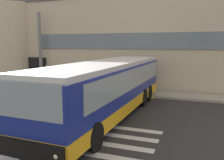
# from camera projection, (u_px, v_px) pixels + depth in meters

# --- Properties ---
(ground_plane) EXTENTS (80.00, 90.00, 0.02)m
(ground_plane) POSITION_uv_depth(u_px,v_px,m) (93.00, 109.00, 13.38)
(ground_plane) COLOR #2B2B2D
(ground_plane) RESTS_ON ground
(bay_paint_stripes) EXTENTS (4.40, 3.96, 0.01)m
(bay_paint_stripes) POSITION_uv_depth(u_px,v_px,m) (94.00, 142.00, 8.80)
(bay_paint_stripes) COLOR silver
(bay_paint_stripes) RESTS_ON ground
(terminal_building) EXTENTS (25.02, 13.80, 7.49)m
(terminal_building) POSITION_uv_depth(u_px,v_px,m) (135.00, 42.00, 23.88)
(terminal_building) COLOR beige
(terminal_building) RESTS_ON ground
(boarding_curb) EXTENTS (27.22, 2.00, 0.15)m
(boarding_curb) POSITION_uv_depth(u_px,v_px,m) (120.00, 92.00, 17.83)
(boarding_curb) COLOR #9E9B93
(boarding_curb) RESTS_ON ground
(entry_support_column) EXTENTS (0.28, 0.28, 6.07)m
(entry_support_column) POSITION_uv_depth(u_px,v_px,m) (40.00, 49.00, 20.41)
(entry_support_column) COLOR slate
(entry_support_column) RESTS_ON boarding_curb
(bus_main_foreground) EXTENTS (3.36, 11.77, 2.70)m
(bus_main_foreground) POSITION_uv_depth(u_px,v_px,m) (107.00, 89.00, 11.95)
(bus_main_foreground) COLOR navy
(bus_main_foreground) RESTS_ON ground
(passenger_near_column) EXTENTS (0.38, 0.52, 1.68)m
(passenger_near_column) POSITION_uv_depth(u_px,v_px,m) (47.00, 74.00, 20.15)
(passenger_near_column) COLOR #1E2338
(passenger_near_column) RESTS_ON boarding_curb
(passenger_by_doorway) EXTENTS (0.42, 0.47, 1.68)m
(passenger_by_doorway) POSITION_uv_depth(u_px,v_px,m) (50.00, 75.00, 19.36)
(passenger_by_doorway) COLOR #2D2D33
(passenger_by_doorway) RESTS_ON boarding_curb
(passenger_at_curb_edge) EXTENTS (0.57, 0.45, 1.68)m
(passenger_at_curb_edge) POSITION_uv_depth(u_px,v_px,m) (65.00, 75.00, 19.35)
(passenger_at_curb_edge) COLOR #4C4233
(passenger_at_curb_edge) RESTS_ON boarding_curb
(safety_bollard_yellow) EXTENTS (0.18, 0.18, 0.90)m
(safety_bollard_yellow) POSITION_uv_depth(u_px,v_px,m) (151.00, 92.00, 15.78)
(safety_bollard_yellow) COLOR yellow
(safety_bollard_yellow) RESTS_ON ground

